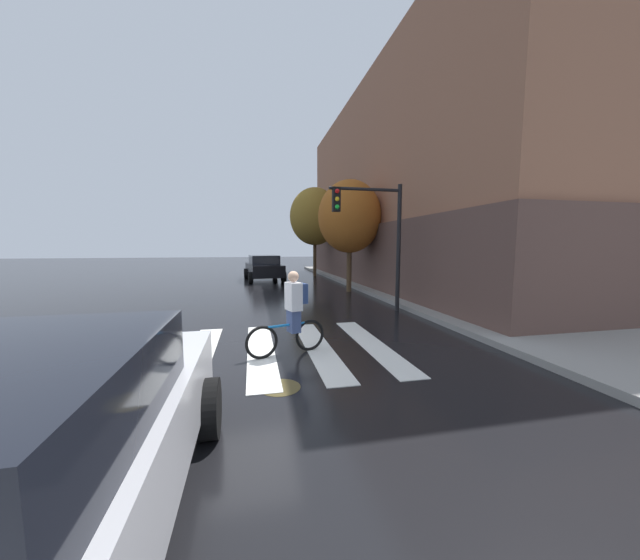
# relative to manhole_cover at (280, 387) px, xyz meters

# --- Properties ---
(ground_plane) EXTENTS (120.00, 120.00, 0.00)m
(ground_plane) POSITION_rel_manhole_cover_xyz_m (-0.80, 1.83, -0.00)
(ground_plane) COLOR black
(sidewalk) EXTENTS (6.50, 50.00, 0.15)m
(sidewalk) POSITION_rel_manhole_cover_xyz_m (7.95, 1.83, 0.07)
(sidewalk) COLOR gray
(sidewalk) RESTS_ON ground
(crosswalk_stripes) EXTENTS (5.42, 4.05, 0.01)m
(crosswalk_stripes) POSITION_rel_manhole_cover_xyz_m (-0.24, 1.83, 0.00)
(crosswalk_stripes) COLOR silver
(crosswalk_stripes) RESTS_ON ground
(manhole_cover) EXTENTS (0.64, 0.64, 0.01)m
(manhole_cover) POSITION_rel_manhole_cover_xyz_m (0.00, 0.00, 0.00)
(manhole_cover) COLOR #473D1E
(manhole_cover) RESTS_ON ground
(sedan_near) EXTENTS (2.20, 4.62, 1.59)m
(sedan_near) POSITION_rel_manhole_cover_xyz_m (-1.85, -2.65, 0.82)
(sedan_near) COLOR #B7B7BC
(sedan_near) RESTS_ON ground
(sedan_mid) EXTENTS (2.56, 4.83, 1.61)m
(sedan_mid) POSITION_rel_manhole_cover_xyz_m (0.34, 15.89, 0.83)
(sedan_mid) COLOR black
(sedan_mid) RESTS_ON ground
(cyclist) EXTENTS (1.65, 0.57, 1.69)m
(cyclist) POSITION_rel_manhole_cover_xyz_m (0.39, 1.54, 0.84)
(cyclist) COLOR black
(cyclist) RESTS_ON ground
(traffic_light_near) EXTENTS (2.47, 0.28, 4.20)m
(traffic_light_near) POSITION_rel_manhole_cover_xyz_m (3.59, 5.23, 2.86)
(traffic_light_near) COLOR black
(traffic_light_near) RESTS_ON ground
(fire_hydrant) EXTENTS (0.33, 0.22, 0.78)m
(fire_hydrant) POSITION_rel_manhole_cover_xyz_m (5.88, 10.12, 0.53)
(fire_hydrant) COLOR gold
(fire_hydrant) RESTS_ON sidewalk
(street_tree_near) EXTENTS (2.97, 2.97, 5.27)m
(street_tree_near) POSITION_rel_manhole_cover_xyz_m (4.17, 9.99, 3.55)
(street_tree_near) COLOR #4C3823
(street_tree_near) RESTS_ON ground
(street_tree_mid) EXTENTS (3.58, 3.58, 6.38)m
(street_tree_mid) POSITION_rel_manhole_cover_xyz_m (4.13, 18.42, 4.30)
(street_tree_mid) COLOR #4C3823
(street_tree_mid) RESTS_ON ground
(corner_building) EXTENTS (19.92, 23.07, 10.84)m
(corner_building) POSITION_rel_manhole_cover_xyz_m (15.22, 12.74, 5.37)
(corner_building) COLOR brown
(corner_building) RESTS_ON ground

